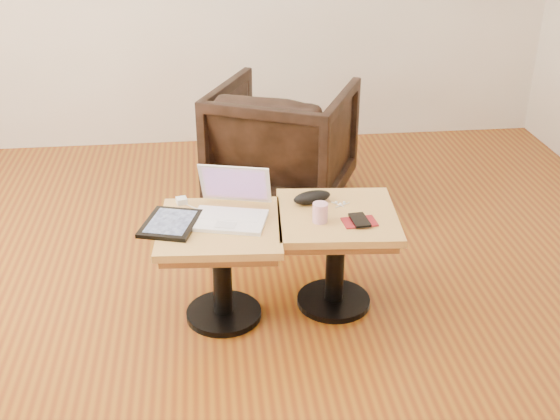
{
  "coord_description": "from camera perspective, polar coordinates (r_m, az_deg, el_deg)",
  "views": [
    {
      "loc": [
        -0.07,
        -2.37,
        1.77
      ],
      "look_at": [
        0.21,
        0.13,
        0.5
      ],
      "focal_mm": 45.0,
      "sensor_mm": 36.0,
      "label": 1
    }
  ],
  "objects": [
    {
      "name": "room_shell",
      "position": [
        2.41,
        -4.8,
        16.65
      ],
      "size": [
        4.52,
        4.52,
        2.71
      ],
      "color": "#692E0F",
      "rests_on": "ground"
    },
    {
      "name": "side_table_left",
      "position": [
        2.89,
        -4.81,
        -3.11
      ],
      "size": [
        0.53,
        0.53,
        0.45
      ],
      "rotation": [
        0.0,
        0.0,
        -0.07
      ],
      "color": "black",
      "rests_on": "ground"
    },
    {
      "name": "side_table_right",
      "position": [
        2.97,
        4.58,
        -2.18
      ],
      "size": [
        0.53,
        0.53,
        0.45
      ],
      "rotation": [
        0.0,
        0.0,
        -0.08
      ],
      "color": "black",
      "rests_on": "ground"
    },
    {
      "name": "laptop",
      "position": [
        2.87,
        -4.01,
        0.17
      ],
      "size": [
        0.36,
        0.35,
        0.2
      ],
      "rotation": [
        0.0,
        0.0,
        -0.26
      ],
      "color": "white",
      "rests_on": "side_table_left"
    },
    {
      "name": "tablet",
      "position": [
        2.84,
        -8.88,
        -1.08
      ],
      "size": [
        0.27,
        0.3,
        0.02
      ],
      "rotation": [
        0.0,
        0.0,
        -0.29
      ],
      "color": "black",
      "rests_on": "side_table_left"
    },
    {
      "name": "charging_adapter",
      "position": [
        3.02,
        -8.0,
        0.76
      ],
      "size": [
        0.05,
        0.05,
        0.03
      ],
      "primitive_type": "cube",
      "rotation": [
        0.0,
        0.0,
        0.22
      ],
      "color": "white",
      "rests_on": "side_table_left"
    },
    {
      "name": "glasses_case",
      "position": [
        2.99,
        2.62,
        1.04
      ],
      "size": [
        0.19,
        0.12,
        0.05
      ],
      "primitive_type": "ellipsoid",
      "rotation": [
        0.0,
        0.0,
        0.3
      ],
      "color": "black",
      "rests_on": "side_table_right"
    },
    {
      "name": "striped_cup",
      "position": [
        2.83,
        3.28,
        -0.21
      ],
      "size": [
        0.07,
        0.07,
        0.08
      ],
      "primitive_type": "cylinder",
      "rotation": [
        0.0,
        0.0,
        0.13
      ],
      "color": "#D25589",
      "rests_on": "side_table_right"
    },
    {
      "name": "earbuds_tangle",
      "position": [
        2.99,
        4.91,
        0.53
      ],
      "size": [
        0.07,
        0.05,
        0.01
      ],
      "color": "white",
      "rests_on": "side_table_right"
    },
    {
      "name": "phone_on_sleeve",
      "position": [
        2.85,
        6.48,
        -0.89
      ],
      "size": [
        0.14,
        0.12,
        0.02
      ],
      "rotation": [
        0.0,
        0.0,
        0.08
      ],
      "color": "maroon",
      "rests_on": "side_table_right"
    },
    {
      "name": "armchair",
      "position": [
        3.97,
        0.21,
        5.55
      ],
      "size": [
        0.96,
        0.97,
        0.67
      ],
      "primitive_type": "imported",
      "rotation": [
        0.0,
        0.0,
        2.71
      ],
      "color": "black",
      "rests_on": "ground"
    }
  ]
}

